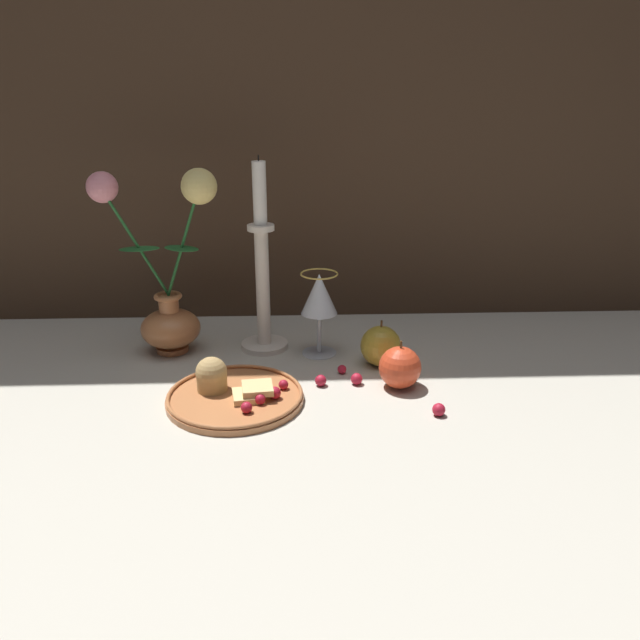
# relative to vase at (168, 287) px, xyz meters

# --- Properties ---
(ground_plane) EXTENTS (2.40, 2.40, 0.00)m
(ground_plane) POSITION_rel_vase_xyz_m (0.19, -0.13, -0.12)
(ground_plane) COLOR #B7B2A3
(ground_plane) RESTS_ON ground
(wall_back) EXTENTS (2.40, 0.04, 1.20)m
(wall_back) POSITION_rel_vase_xyz_m (0.19, 0.20, 0.48)
(wall_back) COLOR #422D1E
(wall_back) RESTS_ON ground_plane
(vase) EXTENTS (0.22, 0.11, 0.33)m
(vase) POSITION_rel_vase_xyz_m (0.00, 0.00, 0.00)
(vase) COLOR #B77042
(vase) RESTS_ON ground_plane
(plate_with_pastries) EXTENTS (0.21, 0.21, 0.07)m
(plate_with_pastries) POSITION_rel_vase_xyz_m (0.13, -0.20, -0.11)
(plate_with_pastries) COLOR #B77042
(plate_with_pastries) RESTS_ON ground_plane
(wine_glass) EXTENTS (0.07, 0.07, 0.15)m
(wine_glass) POSITION_rel_vase_xyz_m (0.27, -0.02, -0.02)
(wine_glass) COLOR silver
(wine_glass) RESTS_ON ground_plane
(candlestick) EXTENTS (0.09, 0.09, 0.35)m
(candlestick) POSITION_rel_vase_xyz_m (0.17, 0.01, 0.01)
(candlestick) COLOR silver
(candlestick) RESTS_ON ground_plane
(apple_beside_vase) EXTENTS (0.07, 0.07, 0.08)m
(apple_beside_vase) POSITION_rel_vase_xyz_m (0.40, -0.17, -0.09)
(apple_beside_vase) COLOR #D14223
(apple_beside_vase) RESTS_ON ground_plane
(apple_near_glass) EXTENTS (0.07, 0.07, 0.08)m
(apple_near_glass) POSITION_rel_vase_xyz_m (0.38, -0.08, -0.09)
(apple_near_glass) COLOR #B2932D
(apple_near_glass) RESTS_ON ground_plane
(berry_near_plate) EXTENTS (0.02, 0.02, 0.02)m
(berry_near_plate) POSITION_rel_vase_xyz_m (0.31, -0.11, -0.12)
(berry_near_plate) COLOR #AD192D
(berry_near_plate) RESTS_ON ground_plane
(berry_front_center) EXTENTS (0.02, 0.02, 0.02)m
(berry_front_center) POSITION_rel_vase_xyz_m (0.33, -0.15, -0.11)
(berry_front_center) COLOR #AD192D
(berry_front_center) RESTS_ON ground_plane
(berry_by_glass_stem) EXTENTS (0.02, 0.02, 0.02)m
(berry_by_glass_stem) POSITION_rel_vase_xyz_m (0.44, -0.26, -0.11)
(berry_by_glass_stem) COLOR #AD192D
(berry_by_glass_stem) RESTS_ON ground_plane
(berry_under_candlestick) EXTENTS (0.02, 0.02, 0.02)m
(berry_under_candlestick) POSITION_rel_vase_xyz_m (0.27, -0.16, -0.11)
(berry_under_candlestick) COLOR #AD192D
(berry_under_candlestick) RESTS_ON ground_plane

